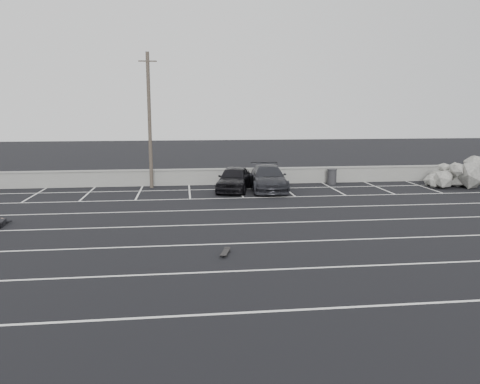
{
  "coord_description": "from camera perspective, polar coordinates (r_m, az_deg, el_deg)",
  "views": [
    {
      "loc": [
        -2.31,
        -16.67,
        4.91
      ],
      "look_at": [
        0.35,
        5.31,
        1.0
      ],
      "focal_mm": 35.0,
      "sensor_mm": 36.0,
      "label": 1
    }
  ],
  "objects": [
    {
      "name": "utility_pole",
      "position": [
        29.95,
        -10.97,
        8.56
      ],
      "size": [
        1.12,
        0.22,
        8.38
      ],
      "color": "#4C4238",
      "rests_on": "ground"
    },
    {
      "name": "ground",
      "position": [
        17.54,
        0.96,
        -6.25
      ],
      "size": [
        120.0,
        120.0,
        0.0
      ],
      "primitive_type": "plane",
      "color": "black",
      "rests_on": "ground"
    },
    {
      "name": "car_right",
      "position": [
        28.87,
        3.43,
        1.73
      ],
      "size": [
        2.47,
        5.34,
        1.51
      ],
      "primitive_type": "imported",
      "rotation": [
        0.0,
        0.0,
        -0.07
      ],
      "color": "#232329",
      "rests_on": "ground"
    },
    {
      "name": "stall_lines",
      "position": [
        21.76,
        -0.85,
        -3.02
      ],
      "size": [
        36.0,
        20.05,
        0.01
      ],
      "color": "silver",
      "rests_on": "ground"
    },
    {
      "name": "skateboard",
      "position": [
        16.19,
        -1.82,
        -7.37
      ],
      "size": [
        0.41,
        0.83,
        0.1
      ],
      "rotation": [
        0.0,
        0.0,
        -0.27
      ],
      "color": "black",
      "rests_on": "ground"
    },
    {
      "name": "seawall",
      "position": [
        31.07,
        -2.57,
        1.94
      ],
      "size": [
        50.0,
        0.45,
        1.06
      ],
      "color": "gray",
      "rests_on": "ground"
    },
    {
      "name": "car_left",
      "position": [
        28.55,
        -0.72,
        1.64
      ],
      "size": [
        2.84,
        4.72,
        1.5
      ],
      "primitive_type": "imported",
      "rotation": [
        0.0,
        0.0,
        -0.26
      ],
      "color": "black",
      "rests_on": "ground"
    },
    {
      "name": "trash_bin",
      "position": [
        31.78,
        11.14,
        1.88
      ],
      "size": [
        0.82,
        0.82,
        1.02
      ],
      "rotation": [
        0.0,
        0.0,
        -0.27
      ],
      "color": "#2A2A2D",
      "rests_on": "ground"
    },
    {
      "name": "riprap_pile",
      "position": [
        33.42,
        25.85,
        1.52
      ],
      "size": [
        5.79,
        4.03,
        1.57
      ],
      "color": "gray",
      "rests_on": "ground"
    }
  ]
}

